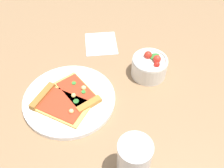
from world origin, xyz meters
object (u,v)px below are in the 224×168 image
Objects in this scene: plate at (70,99)px; pizza_slice_near at (58,103)px; soda_glass at (134,162)px; salad_bowl at (149,66)px; pizza_slice_far at (79,94)px; paper_napkin at (101,43)px.

plate is 1.60× the size of pizza_slice_near.
soda_glass is (-0.17, -0.23, 0.05)m from plate.
salad_bowl is 0.88× the size of soda_glass.
pizza_slice_near is 1.52× the size of salad_bowl.
salad_bowl is (0.17, -0.21, 0.03)m from plate.
pizza_slice_near is 1.05× the size of pizza_slice_far.
salad_bowl reaches higher than plate.
plate is 0.04m from pizza_slice_near.
soda_glass is 0.50m from paper_napkin.
pizza_slice_near is (-0.03, 0.02, 0.01)m from plate.
plate is 0.27m from salad_bowl.
pizza_slice_far is 1.44× the size of salad_bowl.
salad_bowl is (0.15, -0.18, 0.02)m from pizza_slice_far.
pizza_slice_far is at bearing -56.42° from plate.
pizza_slice_far is (0.05, -0.05, -0.00)m from pizza_slice_near.
salad_bowl is 0.86× the size of paper_napkin.
plate is 2.08× the size of paper_napkin.
pizza_slice_far is 0.27m from paper_napkin.
salad_bowl is at bearing -51.00° from plate.
salad_bowl is at bearing -48.43° from pizza_slice_near.
plate is at bearing 129.00° from salad_bowl.
salad_bowl is at bearing -50.30° from pizza_slice_far.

